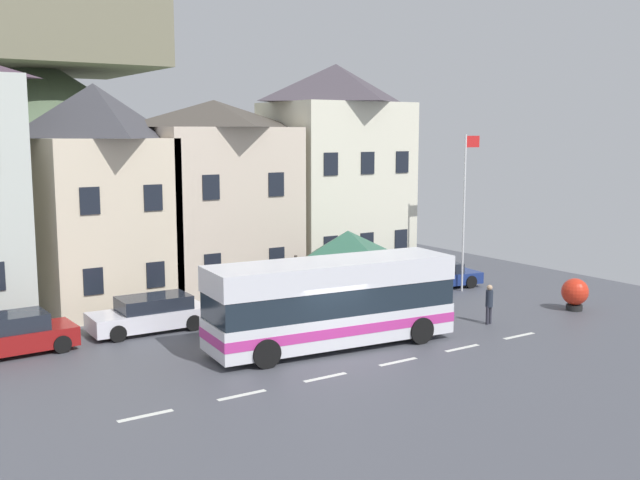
% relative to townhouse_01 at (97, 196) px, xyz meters
% --- Properties ---
extents(ground_plane, '(40.00, 60.00, 0.07)m').
position_rel_townhouse_01_xyz_m(ground_plane, '(4.36, -12.35, -4.99)').
color(ground_plane, '#4B4D55').
extents(townhouse_01, '(5.29, 6.77, 9.91)m').
position_rel_townhouse_01_xyz_m(townhouse_01, '(0.00, 0.00, 0.00)').
color(townhouse_01, beige).
rests_on(townhouse_01, ground_plane).
extents(townhouse_02, '(6.57, 6.09, 9.31)m').
position_rel_townhouse_01_xyz_m(townhouse_02, '(5.62, -0.34, -0.30)').
color(townhouse_02, beige).
rests_on(townhouse_02, ground_plane).
extents(townhouse_03, '(6.63, 5.64, 11.30)m').
position_rel_townhouse_01_xyz_m(townhouse_03, '(12.51, -0.57, 0.69)').
color(townhouse_03, silver).
rests_on(townhouse_03, ground_plane).
extents(hilltop_castle, '(40.15, 40.15, 22.15)m').
position_rel_townhouse_01_xyz_m(hilltop_castle, '(2.11, 19.99, 2.03)').
color(hilltop_castle, '#56694E').
rests_on(hilltop_castle, ground_plane).
extents(transit_bus, '(9.46, 3.37, 3.21)m').
position_rel_townhouse_01_xyz_m(transit_bus, '(4.99, -11.29, -3.34)').
color(transit_bus, silver).
rests_on(transit_bus, ground_plane).
extents(bus_shelter, '(3.60, 3.60, 3.57)m').
position_rel_townhouse_01_xyz_m(bus_shelter, '(8.68, -7.10, -1.99)').
color(bus_shelter, '#473D33').
rests_on(bus_shelter, ground_plane).
extents(parked_car_00, '(4.63, 2.04, 1.38)m').
position_rel_townhouse_01_xyz_m(parked_car_00, '(0.23, -5.53, -4.28)').
color(parked_car_00, white).
rests_on(parked_car_00, ground_plane).
extents(parked_car_01, '(4.68, 2.38, 1.26)m').
position_rel_townhouse_01_xyz_m(parked_car_01, '(15.29, -5.49, -4.33)').
color(parked_car_01, navy).
rests_on(parked_car_01, ground_plane).
extents(parked_car_02, '(3.95, 2.04, 1.45)m').
position_rel_townhouse_01_xyz_m(parked_car_02, '(-4.85, -5.88, -4.25)').
color(parked_car_02, maroon).
rests_on(parked_car_02, ground_plane).
extents(parked_car_03, '(4.11, 2.16, 1.38)m').
position_rel_townhouse_01_xyz_m(parked_car_03, '(9.86, -5.84, -4.28)').
color(parked_car_03, black).
rests_on(parked_car_03, ground_plane).
extents(pedestrian_00, '(0.32, 0.30, 1.64)m').
position_rel_townhouse_01_xyz_m(pedestrian_00, '(12.21, -12.12, -4.02)').
color(pedestrian_00, '#2D2D38').
rests_on(pedestrian_00, ground_plane).
extents(pedestrian_01, '(0.35, 0.32, 1.53)m').
position_rel_townhouse_01_xyz_m(pedestrian_01, '(9.10, -9.60, -4.12)').
color(pedestrian_01, '#38332D').
rests_on(pedestrian_01, ground_plane).
extents(public_bench, '(1.56, 0.48, 0.87)m').
position_rel_townhouse_01_xyz_m(public_bench, '(6.51, -4.57, -4.49)').
color(public_bench, '#33473D').
rests_on(public_bench, ground_plane).
extents(flagpole, '(0.95, 0.10, 7.69)m').
position_rel_townhouse_01_xyz_m(flagpole, '(15.95, -6.76, -0.53)').
color(flagpole, silver).
rests_on(flagpole, ground_plane).
extents(harbour_buoy, '(1.18, 1.18, 1.43)m').
position_rel_townhouse_01_xyz_m(harbour_buoy, '(17.13, -12.50, -4.17)').
color(harbour_buoy, black).
rests_on(harbour_buoy, ground_plane).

